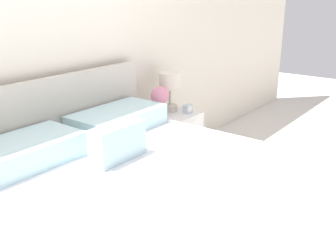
% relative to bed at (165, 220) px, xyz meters
% --- Properties ---
extents(ground_plane, '(12.00, 12.00, 0.00)m').
position_rel_bed_xyz_m(ground_plane, '(0.00, 0.96, -0.31)').
color(ground_plane, silver).
extents(wall_back, '(8.00, 0.06, 2.60)m').
position_rel_bed_xyz_m(wall_back, '(0.00, 1.03, 0.99)').
color(wall_back, silver).
rests_on(wall_back, ground_plane).
extents(bed, '(1.61, 2.05, 0.99)m').
position_rel_bed_xyz_m(bed, '(0.00, 0.00, 0.00)').
color(bed, beige).
rests_on(bed, ground_plane).
extents(nightstand, '(0.40, 0.39, 0.52)m').
position_rel_bed_xyz_m(nightstand, '(1.09, 0.76, -0.05)').
color(nightstand, white).
rests_on(nightstand, ground_plane).
extents(table_lamp, '(0.18, 0.18, 0.34)m').
position_rel_bed_xyz_m(table_lamp, '(1.14, 0.83, 0.44)').
color(table_lamp, beige).
rests_on(table_lamp, nightstand).
extents(flower_vase, '(0.15, 0.15, 0.25)m').
position_rel_bed_xyz_m(flower_vase, '(0.96, 0.80, 0.36)').
color(flower_vase, silver).
rests_on(flower_vase, nightstand).
extents(alarm_clock, '(0.08, 0.05, 0.07)m').
position_rel_bed_xyz_m(alarm_clock, '(1.18, 0.67, 0.24)').
color(alarm_clock, silver).
rests_on(alarm_clock, nightstand).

